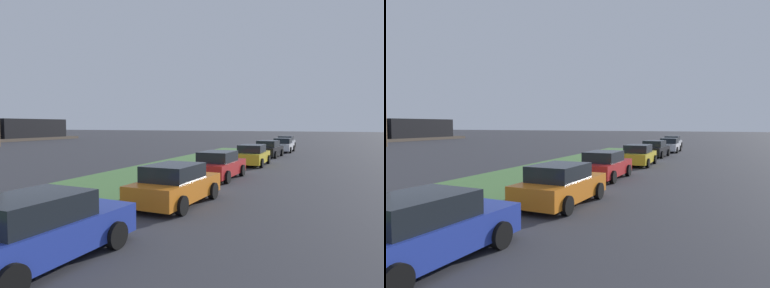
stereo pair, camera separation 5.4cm
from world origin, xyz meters
The scene contains 8 objects.
grass_median centered at (10.00, 8.09, 0.06)m, with size 60.00×6.00×0.12m, color #517F42.
parked_car_blue centered at (6.11, 4.31, 0.72)m, with size 4.40×2.21×1.47m.
parked_car_orange centered at (12.04, 3.97, 0.72)m, with size 4.37×2.16×1.47m.
parked_car_red centered at (18.29, 4.40, 0.72)m, with size 4.34×2.10×1.47m.
parked_car_yellow centered at (24.98, 4.09, 0.72)m, with size 4.32×2.06×1.47m.
parked_car_black centered at (31.76, 4.17, 0.72)m, with size 4.39×2.21×1.47m.
parked_car_white centered at (37.93, 3.74, 0.72)m, with size 4.31×2.05×1.47m.
parked_car_silver centered at (44.51, 4.31, 0.72)m, with size 4.31×2.03×1.47m.
Camera 1 is at (0.86, -1.34, 2.89)m, focal length 32.25 mm.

